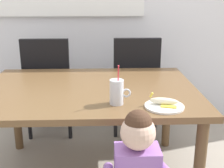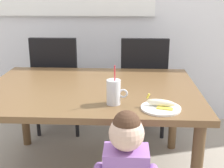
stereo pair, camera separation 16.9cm
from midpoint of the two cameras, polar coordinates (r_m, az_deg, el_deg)
The scene contains 6 objects.
dining_table at distance 2.13m, azimuth -1.66°, elevation -2.73°, with size 1.49×1.06×0.71m.
dining_chair_left at distance 2.90m, azimuth -8.63°, elevation 0.79°, with size 0.44×0.44×0.96m.
dining_chair_right at distance 2.87m, azimuth 7.61°, elevation 0.61°, with size 0.44×0.45×0.96m.
milk_cup at distance 1.78m, azimuth 3.05°, elevation -1.84°, with size 0.13×0.09×0.25m.
snack_plate at distance 1.77m, azimuth 11.99°, elevation -4.54°, with size 0.23×0.23×0.01m, color white.
peeled_banana at distance 1.77m, azimuth 12.04°, elevation -3.62°, with size 0.18×0.13×0.07m.
Camera 2 is at (0.25, -1.99, 1.37)m, focal length 48.13 mm.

